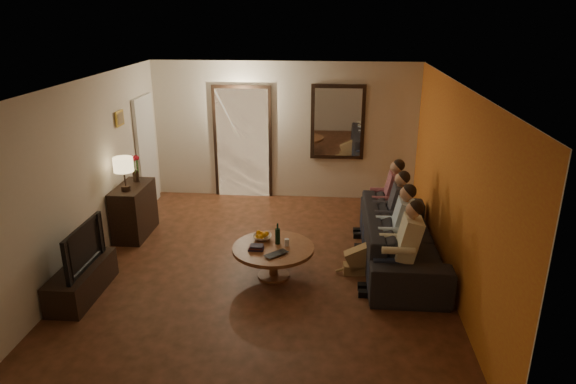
# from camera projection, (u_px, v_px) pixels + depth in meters

# --- Properties ---
(floor) EXTENTS (5.00, 6.00, 0.01)m
(floor) POSITION_uv_depth(u_px,v_px,m) (265.00, 267.00, 7.33)
(floor) COLOR #3A230F
(floor) RESTS_ON ground
(ceiling) EXTENTS (5.00, 6.00, 0.01)m
(ceiling) POSITION_uv_depth(u_px,v_px,m) (262.00, 84.00, 6.46)
(ceiling) COLOR white
(ceiling) RESTS_ON back_wall
(back_wall) EXTENTS (5.00, 0.02, 2.60)m
(back_wall) POSITION_uv_depth(u_px,v_px,m) (284.00, 131.00, 9.71)
(back_wall) COLOR beige
(back_wall) RESTS_ON floor
(front_wall) EXTENTS (5.00, 0.02, 2.60)m
(front_wall) POSITION_uv_depth(u_px,v_px,m) (215.00, 301.00, 4.08)
(front_wall) COLOR beige
(front_wall) RESTS_ON floor
(left_wall) EXTENTS (0.02, 6.00, 2.60)m
(left_wall) POSITION_uv_depth(u_px,v_px,m) (85.00, 176.00, 7.09)
(left_wall) COLOR beige
(left_wall) RESTS_ON floor
(right_wall) EXTENTS (0.02, 6.00, 2.60)m
(right_wall) POSITION_uv_depth(u_px,v_px,m) (454.00, 187.00, 6.69)
(right_wall) COLOR beige
(right_wall) RESTS_ON floor
(orange_accent) EXTENTS (0.01, 6.00, 2.60)m
(orange_accent) POSITION_uv_depth(u_px,v_px,m) (453.00, 187.00, 6.69)
(orange_accent) COLOR orange
(orange_accent) RESTS_ON right_wall
(kitchen_doorway) EXTENTS (1.00, 0.06, 2.10)m
(kitchen_doorway) POSITION_uv_depth(u_px,v_px,m) (243.00, 143.00, 9.84)
(kitchen_doorway) COLOR #FFE0A5
(kitchen_doorway) RESTS_ON floor
(door_trim) EXTENTS (1.12, 0.04, 2.22)m
(door_trim) POSITION_uv_depth(u_px,v_px,m) (243.00, 144.00, 9.83)
(door_trim) COLOR black
(door_trim) RESTS_ON floor
(fridge_glimpse) EXTENTS (0.45, 0.03, 1.70)m
(fridge_glimpse) POSITION_uv_depth(u_px,v_px,m) (256.00, 151.00, 9.87)
(fridge_glimpse) COLOR silver
(fridge_glimpse) RESTS_ON floor
(mirror_frame) EXTENTS (1.00, 0.05, 1.40)m
(mirror_frame) POSITION_uv_depth(u_px,v_px,m) (338.00, 122.00, 9.52)
(mirror_frame) COLOR black
(mirror_frame) RESTS_ON back_wall
(mirror_glass) EXTENTS (0.86, 0.02, 1.26)m
(mirror_glass) POSITION_uv_depth(u_px,v_px,m) (338.00, 123.00, 9.49)
(mirror_glass) COLOR white
(mirror_glass) RESTS_ON back_wall
(white_door) EXTENTS (0.06, 0.85, 2.04)m
(white_door) POSITION_uv_depth(u_px,v_px,m) (147.00, 152.00, 9.34)
(white_door) COLOR white
(white_door) RESTS_ON floor
(framed_art) EXTENTS (0.03, 0.28, 0.24)m
(framed_art) POSITION_uv_depth(u_px,v_px,m) (119.00, 118.00, 8.13)
(framed_art) COLOR #B28C33
(framed_art) RESTS_ON left_wall
(art_canvas) EXTENTS (0.01, 0.22, 0.18)m
(art_canvas) POSITION_uv_depth(u_px,v_px,m) (120.00, 118.00, 8.12)
(art_canvas) COLOR brown
(art_canvas) RESTS_ON left_wall
(dresser) EXTENTS (0.45, 0.94, 0.84)m
(dresser) POSITION_uv_depth(u_px,v_px,m) (134.00, 211.00, 8.27)
(dresser) COLOR black
(dresser) RESTS_ON floor
(table_lamp) EXTENTS (0.30, 0.30, 0.54)m
(table_lamp) POSITION_uv_depth(u_px,v_px,m) (124.00, 174.00, 7.83)
(table_lamp) COLOR beige
(table_lamp) RESTS_ON dresser
(flower_vase) EXTENTS (0.14, 0.14, 0.44)m
(flower_vase) POSITION_uv_depth(u_px,v_px,m) (135.00, 169.00, 8.26)
(flower_vase) COLOR #AA1221
(flower_vase) RESTS_ON dresser
(tv_stand) EXTENTS (0.45, 1.20, 0.40)m
(tv_stand) POSITION_uv_depth(u_px,v_px,m) (82.00, 281.00, 6.57)
(tv_stand) COLOR black
(tv_stand) RESTS_ON floor
(tv) EXTENTS (0.99, 0.13, 0.57)m
(tv) POSITION_uv_depth(u_px,v_px,m) (77.00, 247.00, 6.41)
(tv) COLOR black
(tv) RESTS_ON tv_stand
(sofa) EXTENTS (2.62, 1.03, 0.76)m
(sofa) POSITION_uv_depth(u_px,v_px,m) (401.00, 239.00, 7.35)
(sofa) COLOR black
(sofa) RESTS_ON floor
(person_a) EXTENTS (0.60, 0.40, 1.20)m
(person_a) POSITION_uv_depth(u_px,v_px,m) (402.00, 253.00, 6.44)
(person_a) COLOR tan
(person_a) RESTS_ON sofa
(person_b) EXTENTS (0.60, 0.40, 1.20)m
(person_b) POSITION_uv_depth(u_px,v_px,m) (397.00, 233.00, 7.01)
(person_b) COLOR tan
(person_b) RESTS_ON sofa
(person_c) EXTENTS (0.60, 0.40, 1.20)m
(person_c) POSITION_uv_depth(u_px,v_px,m) (392.00, 216.00, 7.57)
(person_c) COLOR tan
(person_c) RESTS_ON sofa
(person_d) EXTENTS (0.60, 0.40, 1.20)m
(person_d) POSITION_uv_depth(u_px,v_px,m) (388.00, 202.00, 8.13)
(person_d) COLOR tan
(person_d) RESTS_ON sofa
(dog) EXTENTS (0.57, 0.28, 0.56)m
(dog) POSITION_uv_depth(u_px,v_px,m) (362.00, 255.00, 7.08)
(dog) COLOR olive
(dog) RESTS_ON floor
(coffee_table) EXTENTS (1.32, 1.32, 0.45)m
(coffee_table) POSITION_uv_depth(u_px,v_px,m) (273.00, 262.00, 7.02)
(coffee_table) COLOR brown
(coffee_table) RESTS_ON floor
(bowl) EXTENTS (0.26, 0.26, 0.06)m
(bowl) POSITION_uv_depth(u_px,v_px,m) (262.00, 237.00, 7.15)
(bowl) COLOR white
(bowl) RESTS_ON coffee_table
(oranges) EXTENTS (0.20, 0.20, 0.08)m
(oranges) POSITION_uv_depth(u_px,v_px,m) (262.00, 233.00, 7.13)
(oranges) COLOR orange
(oranges) RESTS_ON bowl
(wine_bottle) EXTENTS (0.07, 0.07, 0.31)m
(wine_bottle) POSITION_uv_depth(u_px,v_px,m) (278.00, 233.00, 6.98)
(wine_bottle) COLOR black
(wine_bottle) RESTS_ON coffee_table
(wine_glass) EXTENTS (0.06, 0.06, 0.10)m
(wine_glass) POSITION_uv_depth(u_px,v_px,m) (287.00, 242.00, 6.96)
(wine_glass) COLOR silver
(wine_glass) RESTS_ON coffee_table
(book_stack) EXTENTS (0.20, 0.15, 0.07)m
(book_stack) POSITION_uv_depth(u_px,v_px,m) (256.00, 247.00, 6.85)
(book_stack) COLOR black
(book_stack) RESTS_ON coffee_table
(laptop) EXTENTS (0.38, 0.38, 0.03)m
(laptop) POSITION_uv_depth(u_px,v_px,m) (278.00, 256.00, 6.67)
(laptop) COLOR black
(laptop) RESTS_ON coffee_table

